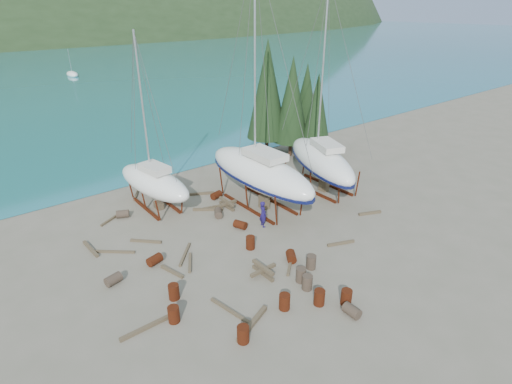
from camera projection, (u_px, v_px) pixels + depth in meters
ground at (275, 244)px, 26.24m from camera, size 600.00×600.00×0.00m
far_house_right at (45, 33)px, 176.46m from camera, size 6.60×5.60×5.60m
cypress_near_right at (292, 100)px, 39.33m from camera, size 3.60×3.60×10.00m
cypress_mid_right at (317, 110)px, 39.13m from camera, size 3.06×3.06×8.50m
cypress_back_left at (267, 90)px, 39.53m from camera, size 4.14×4.14×11.50m
cypress_far_right at (306, 100)px, 41.98m from camera, size 3.24×3.24×9.00m
moored_boat_mid at (72, 74)px, 88.36m from camera, size 2.00×5.00×6.05m
large_sailboat_near at (260, 171)px, 30.17m from camera, size 3.35×11.31×17.80m
large_sailboat_far at (321, 160)px, 33.11m from camera, size 6.50×10.55×16.11m
small_sailboat_shore at (154, 182)px, 30.28m from camera, size 3.70×8.33×12.86m
worker at (263, 214)px, 28.02m from camera, size 0.62×0.80×1.95m
drum_0 at (174, 314)px, 19.68m from camera, size 0.58×0.58×0.88m
drum_1 at (352, 311)px, 20.13m from camera, size 0.59×0.89×0.58m
drum_2 at (155, 260)px, 24.16m from camera, size 1.00×0.78×0.58m
drum_3 at (319, 297)px, 20.82m from camera, size 0.58×0.58×0.88m
drum_4 at (216, 195)px, 32.39m from camera, size 1.00×0.78×0.58m
drum_5 at (311, 262)px, 23.70m from camera, size 0.58×0.58×0.88m
drum_6 at (240, 225)px, 28.02m from camera, size 0.86×1.03×0.58m
drum_7 at (346, 297)px, 20.84m from camera, size 0.58×0.58×0.88m
drum_8 at (174, 292)px, 21.23m from camera, size 0.58×0.58×0.88m
drum_9 at (123, 214)px, 29.47m from camera, size 1.04×0.90×0.58m
drum_10 at (285, 302)px, 20.52m from camera, size 0.58×0.58×0.88m
drum_11 at (218, 213)px, 29.59m from camera, size 0.94×1.05×0.58m
drum_12 at (291, 256)px, 24.48m from camera, size 0.98×1.05×0.58m
drum_13 at (243, 334)px, 18.49m from camera, size 0.58×0.58×0.88m
drum_14 at (250, 243)px, 25.64m from camera, size 0.58×0.58×0.88m
drum_15 at (113, 279)px, 22.44m from camera, size 0.99×0.77×0.58m
drum_16 at (301, 275)px, 22.56m from camera, size 0.58×0.58×0.88m
drum_17 at (307, 282)px, 21.95m from camera, size 0.58×0.58×0.88m
timber_0 at (112, 219)px, 29.28m from camera, size 2.07×1.22×0.14m
timber_1 at (370, 213)px, 30.02m from camera, size 1.74×0.90×0.19m
timber_2 at (91, 249)px, 25.61m from camera, size 0.31×2.25×0.19m
timber_3 at (231, 311)px, 20.40m from camera, size 0.68×2.89×0.15m
timber_4 at (172, 271)px, 23.44m from camera, size 0.64×1.80×0.17m
timber_5 at (290, 262)px, 24.29m from camera, size 2.12×1.84×0.16m
timber_6 at (202, 193)px, 33.12m from camera, size 1.89×1.14×0.19m
timber_7 at (341, 243)px, 26.22m from camera, size 1.85×0.88×0.17m
timber_8 at (208, 209)px, 30.55m from camera, size 1.93×1.54×0.19m
timber_9 at (137, 193)px, 33.23m from camera, size 1.61×2.41×0.15m
timber_10 at (214, 207)px, 30.97m from camera, size 2.37×0.76×0.16m
timber_11 at (185, 254)px, 25.07m from camera, size 1.82×1.93×0.15m
timber_12 at (190, 262)px, 24.26m from camera, size 1.13×1.75×0.17m
timber_14 at (150, 325)px, 19.48m from camera, size 3.09×0.19×0.18m
timber_15 at (113, 252)px, 25.35m from camera, size 2.20×1.94×0.15m
timber_16 at (252, 323)px, 19.57m from camera, size 2.54×1.18×0.23m
timber_17 at (146, 241)px, 26.46m from camera, size 1.61×1.64×0.16m
timber_pile_fore at (263, 270)px, 23.19m from camera, size 1.80×1.80×0.60m
timber_pile_aft at (227, 204)px, 30.94m from camera, size 1.80×1.80×0.60m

